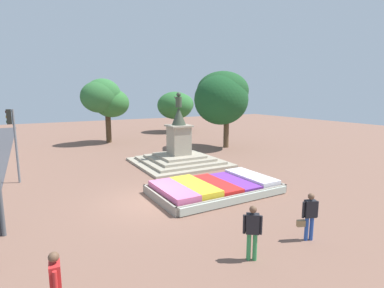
# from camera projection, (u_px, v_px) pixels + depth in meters

# --- Properties ---
(ground_plane) EXTENTS (86.89, 86.89, 0.00)m
(ground_plane) POSITION_uv_depth(u_px,v_px,m) (152.00, 202.00, 13.74)
(ground_plane) COLOR brown
(flower_planter) EXTENTS (6.34, 3.80, 0.66)m
(flower_planter) POSITION_uv_depth(u_px,v_px,m) (214.00, 188.00, 14.93)
(flower_planter) COLOR #38281C
(flower_planter) RESTS_ON ground_plane
(statue_monument) EXTENTS (5.94, 5.94, 5.01)m
(statue_monument) POSITION_uv_depth(u_px,v_px,m) (179.00, 153.00, 21.17)
(statue_monument) COLOR #9F9580
(statue_monument) RESTS_ON ground_plane
(traffic_light_mid_block) EXTENTS (0.41, 0.29, 4.09)m
(traffic_light_mid_block) POSITION_uv_depth(u_px,v_px,m) (13.00, 132.00, 16.23)
(traffic_light_mid_block) COLOR slate
(traffic_light_mid_block) RESTS_ON ground_plane
(pedestrian_with_handbag) EXTENTS (0.70, 0.39, 1.66)m
(pedestrian_with_handbag) POSITION_uv_depth(u_px,v_px,m) (309.00, 214.00, 10.05)
(pedestrian_with_handbag) COLOR #264CA5
(pedestrian_with_handbag) RESTS_ON ground_plane
(pedestrian_near_planter) EXTENTS (0.48, 0.40, 1.71)m
(pedestrian_near_planter) POSITION_uv_depth(u_px,v_px,m) (252.00, 229.00, 8.83)
(pedestrian_near_planter) COLOR #338C4C
(pedestrian_near_planter) RESTS_ON ground_plane
(pedestrian_crossing_plaza) EXTENTS (0.25, 0.57, 1.71)m
(pedestrian_crossing_plaza) POSITION_uv_depth(u_px,v_px,m) (56.00, 284.00, 6.30)
(pedestrian_crossing_plaza) COLOR beige
(pedestrian_crossing_plaza) RESTS_ON ground_plane
(kerb_bollard_mid_b) EXTENTS (0.15, 0.15, 1.03)m
(kerb_bollard_mid_b) POSITION_uv_depth(u_px,v_px,m) (0.00, 221.00, 10.47)
(kerb_bollard_mid_b) COLOR #2D2D33
(kerb_bollard_mid_b) RESTS_ON ground_plane
(kerb_bollard_north) EXTENTS (0.12, 0.12, 0.87)m
(kerb_bollard_north) POSITION_uv_depth(u_px,v_px,m) (0.00, 208.00, 11.83)
(kerb_bollard_north) COLOR #2D2D33
(kerb_bollard_north) RESTS_ON ground_plane
(park_tree_far_left) EXTENTS (4.65, 4.64, 5.13)m
(park_tree_far_left) POSITION_uv_depth(u_px,v_px,m) (177.00, 105.00, 38.07)
(park_tree_far_left) COLOR #4C3823
(park_tree_far_left) RESTS_ON ground_plane
(park_tree_behind_statue) EXTENTS (4.74, 3.83, 6.33)m
(park_tree_behind_statue) POSITION_uv_depth(u_px,v_px,m) (105.00, 99.00, 29.06)
(park_tree_behind_statue) COLOR #4C3823
(park_tree_behind_statue) RESTS_ON ground_plane
(park_tree_far_right) EXTENTS (5.23, 5.08, 6.89)m
(park_tree_far_right) POSITION_uv_depth(u_px,v_px,m) (222.00, 96.00, 26.47)
(park_tree_far_right) COLOR brown
(park_tree_far_right) RESTS_ON ground_plane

